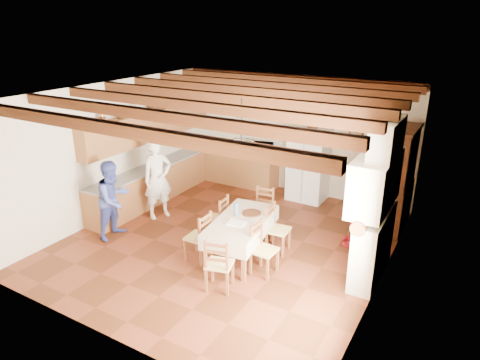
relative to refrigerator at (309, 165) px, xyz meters
name	(u,v)px	position (x,y,z in m)	size (l,w,h in m)	color
floor	(228,241)	(-0.55, -2.88, -0.90)	(6.00, 6.50, 0.02)	#522511
ceiling	(227,92)	(-0.55, -2.88, 2.12)	(6.00, 6.50, 0.02)	silver
wall_back	(295,135)	(-0.55, 0.38, 0.61)	(6.00, 0.02, 3.00)	#ECE4C4
wall_front	(96,244)	(-0.55, -6.14, 0.61)	(6.00, 0.02, 3.00)	#ECE4C4
wall_left	(114,149)	(-3.56, -2.88, 0.61)	(0.02, 6.50, 3.00)	#ECE4C4
wall_right	(389,203)	(2.46, -2.88, 0.61)	(0.02, 6.50, 3.00)	#ECE4C4
ceiling_beams	(227,98)	(-0.55, -2.88, 2.02)	(6.00, 6.30, 0.16)	#3A170D
lower_cabinets_left	(158,182)	(-3.25, -1.83, -0.46)	(0.60, 4.30, 0.86)	brown
lower_cabinets_back	(236,168)	(-2.10, 0.07, -0.46)	(2.30, 0.60, 0.86)	brown
countertop_left	(157,165)	(-3.25, -1.83, -0.01)	(0.62, 4.30, 0.04)	slate
countertop_back	(236,152)	(-2.10, 0.07, -0.01)	(2.34, 0.62, 0.04)	slate
backsplash_left	(147,151)	(-3.54, -1.83, 0.31)	(0.03, 4.30, 0.60)	white
backsplash_back	(242,138)	(-2.10, 0.35, 0.31)	(2.30, 0.03, 0.60)	white
upper_cabinets	(150,126)	(-3.38, -1.83, 0.96)	(0.35, 4.20, 0.70)	brown
fireplace	(373,201)	(2.17, -2.68, 0.51)	(0.56, 1.60, 2.80)	beige
wall_picture	(357,129)	(1.00, 0.35, 0.96)	(0.34, 0.03, 0.42)	black
refrigerator	(309,165)	(0.00, 0.00, 0.00)	(0.89, 0.74, 1.79)	white
hutch	(398,179)	(2.20, -0.58, 0.22)	(0.51, 1.22, 2.22)	#3B2011
dining_table	(241,223)	(-0.04, -3.24, -0.21)	(1.12, 1.86, 0.77)	beige
chandelier	(242,142)	(-0.04, -3.24, 1.36)	(0.47, 0.47, 0.03)	black
chair_left_near	(198,236)	(-0.67, -3.76, -0.41)	(0.42, 0.40, 0.96)	brown
chair_left_far	(216,218)	(-0.79, -2.94, -0.41)	(0.42, 0.40, 0.96)	brown
chair_right_near	(264,249)	(0.62, -3.57, -0.41)	(0.42, 0.40, 0.96)	brown
chair_right_far	(278,229)	(0.50, -2.74, -0.41)	(0.42, 0.40, 0.96)	brown
chair_end_near	(219,263)	(0.18, -4.35, -0.41)	(0.42, 0.40, 0.96)	brown
chair_end_far	(262,210)	(-0.17, -2.15, -0.41)	(0.42, 0.40, 0.96)	brown
person_man	(158,179)	(-2.52, -2.67, 0.02)	(0.67, 0.44, 1.83)	white
person_woman_blue	(114,199)	(-2.69, -3.83, -0.08)	(0.79, 0.62, 1.63)	#4250A9
person_woman_red	(354,209)	(1.64, -1.75, -0.13)	(0.89, 0.37, 1.52)	red
microwave	(261,150)	(-1.34, 0.07, 0.17)	(0.60, 0.41, 0.33)	silver
fridge_vase	(313,123)	(0.05, 0.00, 1.05)	(0.30, 0.30, 0.31)	#3B2011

